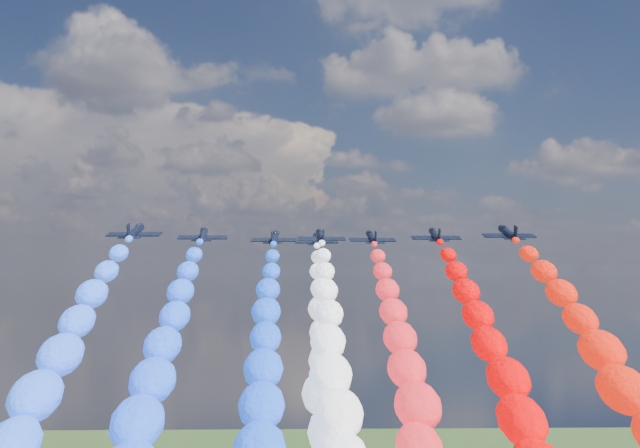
{
  "coord_description": "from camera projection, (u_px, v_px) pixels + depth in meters",
  "views": [
    {
      "loc": [
        -3.84,
        -142.05,
        101.14
      ],
      "look_at": [
        0.0,
        4.0,
        109.44
      ],
      "focal_mm": 46.9,
      "sensor_mm": 36.0,
      "label": 1
    }
  ],
  "objects": [
    {
      "name": "jet_3",
      "position": [
        321.0,
        237.0,
        151.57
      ],
      "size": [
        9.35,
        12.3,
        5.5
      ],
      "primitive_type": null,
      "rotation": [
        0.27,
        0.0,
        0.07
      ],
      "color": "black"
    },
    {
      "name": "trail_3",
      "position": [
        334.0,
        419.0,
        97.47
      ],
      "size": [
        7.0,
        103.36,
        51.48
      ],
      "primitive_type": null,
      "color": "white"
    },
    {
      "name": "jet_5",
      "position": [
        372.0,
        238.0,
        157.21
      ],
      "size": [
        9.36,
        12.31,
        5.5
      ],
      "primitive_type": null,
      "rotation": [
        0.27,
        0.0,
        0.07
      ],
      "color": "black"
    },
    {
      "name": "trail_2",
      "position": [
        261.0,
        411.0,
        103.45
      ],
      "size": [
        7.0,
        103.36,
        51.48
      ],
      "primitive_type": null,
      "color": "blue"
    },
    {
      "name": "trail_1",
      "position": [
        146.0,
        428.0,
        91.68
      ],
      "size": [
        7.0,
        103.36,
        51.48
      ],
      "primitive_type": null,
      "color": "blue"
    },
    {
      "name": "jet_2",
      "position": [
        274.0,
        238.0,
        157.55
      ],
      "size": [
        9.33,
        12.29,
        5.5
      ],
      "primitive_type": null,
      "rotation": [
        0.27,
        0.0,
        -0.07
      ],
      "color": "black"
    },
    {
      "name": "jet_6",
      "position": [
        436.0,
        236.0,
        147.2
      ],
      "size": [
        8.62,
        11.78,
        5.5
      ],
      "primitive_type": null,
      "rotation": [
        0.27,
        0.0,
        -0.0
      ],
      "color": "black"
    },
    {
      "name": "jet_4",
      "position": [
        316.0,
        240.0,
        167.15
      ],
      "size": [
        8.57,
        11.75,
        5.5
      ],
      "primitive_type": null,
      "rotation": [
        0.27,
        0.0,
        0.0
      ],
      "color": "black"
    },
    {
      "name": "trail_4",
      "position": [
        325.0,
        399.0,
        113.05
      ],
      "size": [
        7.0,
        103.36,
        51.48
      ],
      "primitive_type": null,
      "color": "white"
    },
    {
      "name": "jet_1",
      "position": [
        203.0,
        235.0,
        145.78
      ],
      "size": [
        8.96,
        12.03,
        5.5
      ],
      "primitive_type": null,
      "rotation": [
        0.27,
        0.0,
        0.03
      ],
      "color": "black"
    },
    {
      "name": "trail_6",
      "position": [
        515.0,
        426.0,
        93.1
      ],
      "size": [
        7.0,
        103.36,
        51.48
      ],
      "primitive_type": null,
      "color": "#D50001"
    },
    {
      "name": "jet_7",
      "position": [
        508.0,
        233.0,
        138.69
      ],
      "size": [
        9.02,
        12.07,
        5.5
      ],
      "primitive_type": null,
      "rotation": [
        0.27,
        0.0,
        0.04
      ],
      "color": "black"
    },
    {
      "name": "trail_5",
      "position": [
        411.0,
        411.0,
        103.11
      ],
      "size": [
        7.0,
        103.36,
        51.48
      ],
      "primitive_type": null,
      "color": "red"
    },
    {
      "name": "jet_0",
      "position": [
        135.0,
        232.0,
        133.75
      ],
      "size": [
        9.18,
        12.18,
        5.5
      ],
      "primitive_type": null,
      "rotation": [
        0.27,
        0.0,
        -0.05
      ],
      "color": "black"
    }
  ]
}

